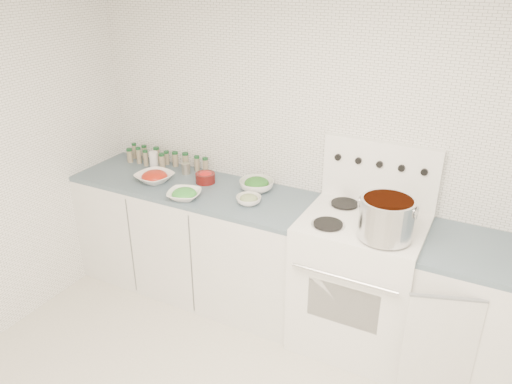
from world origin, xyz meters
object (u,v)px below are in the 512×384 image
Objects in this scene: stock_pot at (387,217)px; bowl_tomato at (154,177)px; stove at (359,278)px; bowl_snowpea at (184,194)px.

stock_pot reaches higher than bowl_tomato.
bowl_tomato is (-1.59, -0.07, 0.44)m from stove.
stove is 4.08× the size of stock_pot.
stock_pot is 1.77m from bowl_tomato.
stove reaches higher than stock_pot.
stock_pot is (0.17, -0.17, 0.58)m from stove.
bowl_tomato is 0.39m from bowl_snowpea.
stock_pot is 1.40m from bowl_snowpea.
bowl_snowpea is at bearing -20.97° from bowl_tomato.
stock_pot is at bearing 1.45° from bowl_snowpea.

